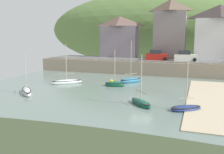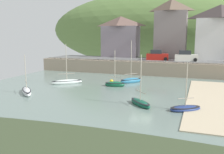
# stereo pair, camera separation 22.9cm
# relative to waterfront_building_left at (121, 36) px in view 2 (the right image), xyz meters

# --- Properties ---
(ground) EXTENTS (48.00, 41.00, 0.61)m
(ground) POSITION_rel_waterfront_building_left_xyz_m (11.92, -34.76, -6.66)
(ground) COLOR slate
(quay_seawall) EXTENTS (48.00, 9.40, 2.40)m
(quay_seawall) POSITION_rel_waterfront_building_left_xyz_m (10.52, -7.70, -5.47)
(quay_seawall) COLOR gray
(quay_seawall) RESTS_ON ground
(hillside_backdrop) EXTENTS (80.00, 44.00, 24.76)m
(hillside_backdrop) POSITION_rel_waterfront_building_left_xyz_m (7.15, 30.00, 1.84)
(hillside_backdrop) COLOR #5B7B3E
(hillside_backdrop) RESTS_ON ground
(waterfront_building_left) EXTENTS (8.03, 4.35, 8.68)m
(waterfront_building_left) POSITION_rel_waterfront_building_left_xyz_m (0.00, 0.00, 0.00)
(waterfront_building_left) COLOR gray
(waterfront_building_left) RESTS_ON ground
(waterfront_building_centre) EXTENTS (6.52, 4.47, 11.82)m
(waterfront_building_centre) POSITION_rel_waterfront_building_left_xyz_m (10.65, 0.00, 1.60)
(waterfront_building_centre) COLOR gray
(waterfront_building_centre) RESTS_ON ground
(waterfront_building_right) EXTENTS (8.84, 5.68, 10.41)m
(waterfront_building_right) POSITION_rel_waterfront_building_left_xyz_m (19.78, 0.00, 0.87)
(waterfront_building_right) COLOR silver
(waterfront_building_right) RESTS_ON ground
(rowboat_small_beached) EXTENTS (4.24, 3.74, 6.07)m
(rowboat_small_beached) POSITION_rel_waterfront_building_left_xyz_m (-1.93, -20.37, -6.55)
(rowboat_small_beached) COLOR white
(rowboat_small_beached) RESTS_ON ground
(motorboat_with_cabin) EXTENTS (3.12, 3.28, 5.42)m
(motorboat_with_cabin) POSITION_rel_waterfront_building_left_xyz_m (11.08, -28.10, -6.56)
(motorboat_with_cabin) COLOR #12503B
(motorboat_with_cabin) RESTS_ON ground
(sailboat_blue_trim) EXTENTS (2.98, 1.73, 5.28)m
(sailboat_blue_trim) POSITION_rel_waterfront_building_left_xyz_m (5.42, -19.75, -6.53)
(sailboat_blue_trim) COLOR #125336
(sailboat_blue_trim) RESTS_ON ground
(sailboat_tall_mast) EXTENTS (3.40, 3.57, 6.55)m
(sailboat_tall_mast) POSITION_rel_waterfront_building_left_xyz_m (6.84, -16.29, -6.51)
(sailboat_tall_mast) COLOR teal
(sailboat_tall_mast) RESTS_ON ground
(sailboat_far_left) EXTENTS (3.41, 2.92, 4.84)m
(sailboat_far_left) POSITION_rel_waterfront_building_left_xyz_m (15.60, -28.44, -6.61)
(sailboat_far_left) COLOR navy
(sailboat_far_left) RESTS_ON ground
(sailboat_white_hull) EXTENTS (3.73, 3.87, 5.02)m
(sailboat_white_hull) POSITION_rel_waterfront_building_left_xyz_m (-3.43, -27.72, -6.54)
(sailboat_white_hull) COLOR white
(sailboat_white_hull) RESTS_ON ground
(parked_car_near_slipway) EXTENTS (4.25, 2.09, 1.95)m
(parked_car_near_slipway) POSITION_rel_waterfront_building_left_xyz_m (8.79, -4.50, -3.62)
(parked_car_near_slipway) COLOR #B01D15
(parked_car_near_slipway) RESTS_ON ground
(parked_car_by_wall) EXTENTS (4.26, 2.14, 1.95)m
(parked_car_by_wall) POSITION_rel_waterfront_building_left_xyz_m (14.09, -4.50, -3.62)
(parked_car_by_wall) COLOR silver
(parked_car_by_wall) RESTS_ON ground
(mooring_buoy) EXTENTS (0.59, 0.59, 0.59)m
(mooring_buoy) POSITION_rel_waterfront_building_left_xyz_m (4.07, -17.36, -6.65)
(mooring_buoy) COLOR yellow
(mooring_buoy) RESTS_ON ground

